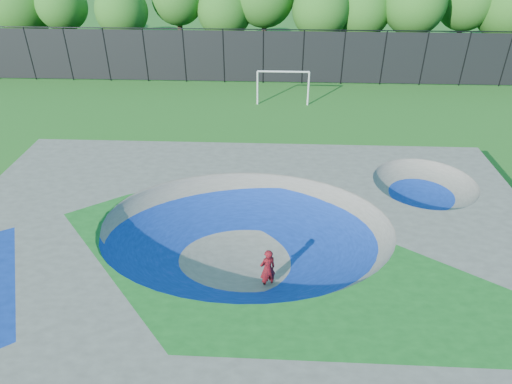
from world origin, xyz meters
TOP-DOWN VIEW (x-y plane):
  - ground at (0.00, 0.00)m, footprint 120.00×120.00m
  - skate_deck at (0.00, 0.00)m, footprint 22.00×14.00m
  - skater at (0.87, -1.61)m, footprint 0.71×0.62m
  - skateboard at (0.87, -1.61)m, footprint 0.81×0.45m
  - soccer_goal at (1.49, 16.37)m, footprint 3.56×0.12m
  - fence at (0.00, 21.00)m, footprint 48.09×0.09m
  - treeline at (-1.20, 26.19)m, footprint 51.90×6.77m

SIDE VIEW (x-z plane):
  - ground at x=0.00m, z-range 0.00..0.00m
  - skateboard at x=0.87m, z-range 0.00..0.05m
  - skate_deck at x=0.00m, z-range 0.00..1.50m
  - skater at x=0.87m, z-range 0.00..1.63m
  - soccer_goal at x=1.49m, z-range 0.46..2.82m
  - fence at x=0.00m, z-range 0.08..4.12m
  - treeline at x=-1.20m, z-range 0.92..8.82m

